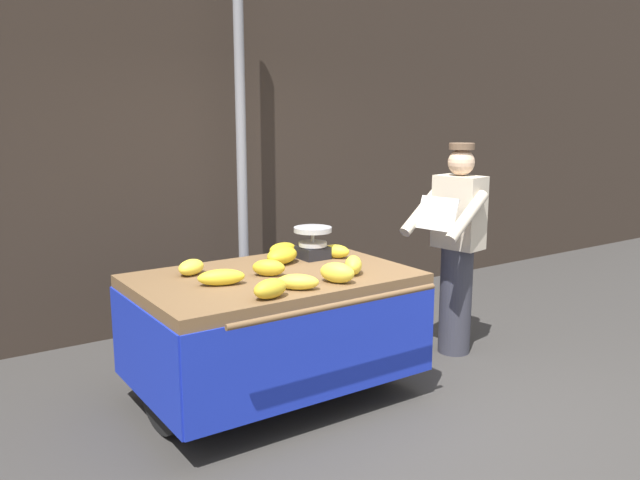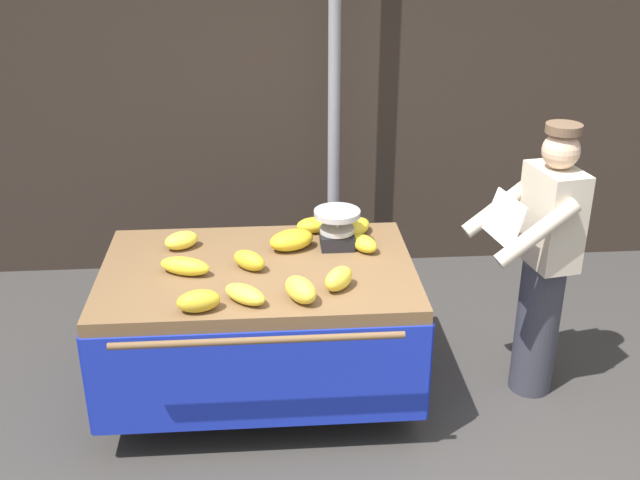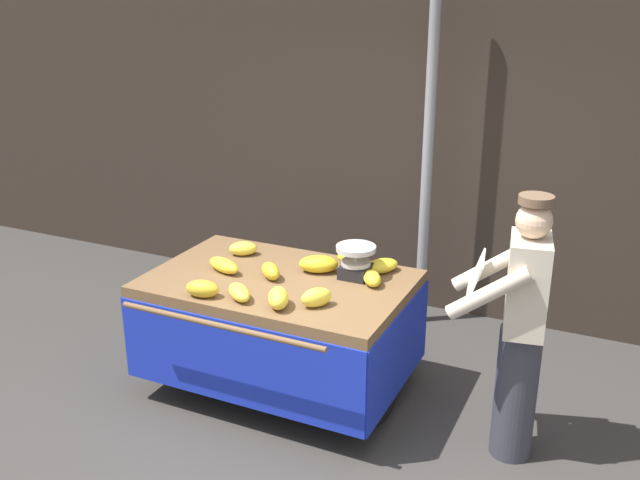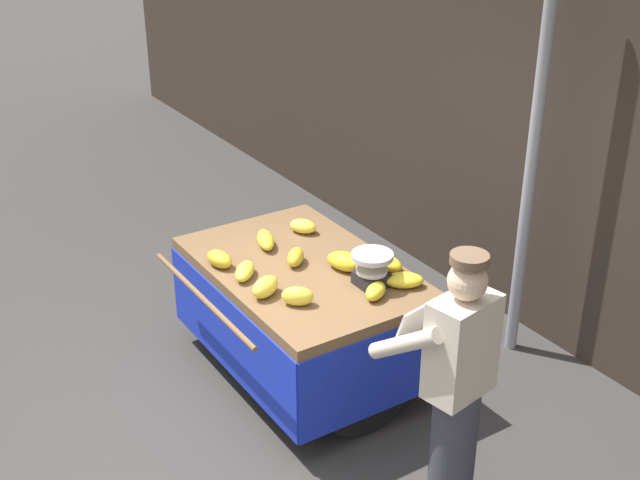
{
  "view_description": "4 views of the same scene",
  "coord_description": "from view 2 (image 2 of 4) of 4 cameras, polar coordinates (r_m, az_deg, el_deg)",
  "views": [
    {
      "loc": [
        -2.64,
        -2.97,
        1.96
      ],
      "look_at": [
        -0.08,
        0.81,
        1.06
      ],
      "focal_mm": 36.65,
      "sensor_mm": 36.0,
      "label": 1
    },
    {
      "loc": [
        -0.47,
        -3.25,
        2.86
      ],
      "look_at": [
        -0.18,
        0.61,
        1.09
      ],
      "focal_mm": 42.88,
      "sensor_mm": 36.0,
      "label": 2
    },
    {
      "loc": [
        1.68,
        -3.32,
        2.83
      ],
      "look_at": [
        -0.2,
        0.69,
        1.23
      ],
      "focal_mm": 39.82,
      "sensor_mm": 36.0,
      "label": 3
    },
    {
      "loc": [
        3.88,
        -1.96,
        3.6
      ],
      "look_at": [
        -0.21,
        0.65,
        1.24
      ],
      "focal_mm": 46.86,
      "sensor_mm": 36.0,
      "label": 4
    }
  ],
  "objects": [
    {
      "name": "banana_bunch_5",
      "position": [
        4.38,
        -5.31,
        -1.52
      ],
      "size": [
        0.24,
        0.23,
        0.11
      ],
      "primitive_type": "ellipsoid",
      "rotation": [
        0.0,
        0.0,
        0.83
      ],
      "color": "gold",
      "rests_on": "banana_cart"
    },
    {
      "name": "banana_bunch_8",
      "position": [
        4.69,
        -10.3,
        -0.03
      ],
      "size": [
        0.25,
        0.22,
        0.1
      ],
      "primitive_type": "ellipsoid",
      "rotation": [
        0.0,
        0.0,
        2.1
      ],
      "color": "yellow",
      "rests_on": "banana_cart"
    },
    {
      "name": "banana_bunch_2",
      "position": [
        4.81,
        2.63,
        0.94
      ],
      "size": [
        0.28,
        0.31,
        0.1
      ],
      "primitive_type": "ellipsoid",
      "rotation": [
        0.0,
        0.0,
        2.56
      ],
      "color": "yellow",
      "rests_on": "banana_cart"
    },
    {
      "name": "ground_plane",
      "position": [
        4.36,
        3.04,
        -16.55
      ],
      "size": [
        60.0,
        60.0,
        0.0
      ],
      "primitive_type": "plane",
      "color": "#383533"
    },
    {
      "name": "vendor_person",
      "position": [
        4.67,
        16.32,
        -1.68
      ],
      "size": [
        0.64,
        0.59,
        1.71
      ],
      "color": "#383842",
      "rests_on": "ground"
    },
    {
      "name": "banana_bunch_3",
      "position": [
        4.84,
        -0.41,
        1.13
      ],
      "size": [
        0.24,
        0.17,
        0.09
      ],
      "primitive_type": "ellipsoid",
      "rotation": [
        0.0,
        0.0,
        1.71
      ],
      "color": "gold",
      "rests_on": "banana_cart"
    },
    {
      "name": "banana_bunch_7",
      "position": [
        4.6,
        -2.13,
        0.0
      ],
      "size": [
        0.32,
        0.27,
        0.12
      ],
      "primitive_type": "ellipsoid",
      "rotation": [
        0.0,
        0.0,
        1.97
      ],
      "color": "gold",
      "rests_on": "banana_cart"
    },
    {
      "name": "banana_bunch_0",
      "position": [
        4.03,
        -5.62,
        -4.06
      ],
      "size": [
        0.27,
        0.26,
        0.1
      ],
      "primitive_type": "ellipsoid",
      "rotation": [
        0.0,
        0.0,
        0.86
      ],
      "color": "yellow",
      "rests_on": "banana_cart"
    },
    {
      "name": "banana_bunch_4",
      "position": [
        4.59,
        3.29,
        -0.26
      ],
      "size": [
        0.21,
        0.23,
        0.1
      ],
      "primitive_type": "ellipsoid",
      "rotation": [
        0.0,
        0.0,
        0.58
      ],
      "color": "yellow",
      "rests_on": "banana_cart"
    },
    {
      "name": "banana_cart",
      "position": [
        4.53,
        -4.57,
        -4.52
      ],
      "size": [
        1.83,
        1.39,
        0.89
      ],
      "color": "brown",
      "rests_on": "ground"
    },
    {
      "name": "back_wall",
      "position": [
        6.04,
        0.2,
        14.9
      ],
      "size": [
        16.0,
        0.24,
        3.7
      ],
      "primitive_type": "cube",
      "color": "#332821",
      "rests_on": "ground"
    },
    {
      "name": "street_pole",
      "position": [
        5.66,
        1.07,
        12.19
      ],
      "size": [
        0.09,
        0.09,
        3.31
      ],
      "primitive_type": "cylinder",
      "color": "gray",
      "rests_on": "ground"
    },
    {
      "name": "weighing_scale",
      "position": [
        4.62,
        1.28,
        0.87
      ],
      "size": [
        0.28,
        0.28,
        0.24
      ],
      "color": "black",
      "rests_on": "banana_cart"
    },
    {
      "name": "banana_bunch_10",
      "position": [
        4.37,
        -10.05,
        -1.93
      ],
      "size": [
        0.32,
        0.21,
        0.1
      ],
      "primitive_type": "ellipsoid",
      "rotation": [
        0.0,
        0.0,
        1.22
      ],
      "color": "yellow",
      "rests_on": "banana_cart"
    },
    {
      "name": "banana_bunch_9",
      "position": [
        3.98,
        -9.05,
        -4.52
      ],
      "size": [
        0.25,
        0.17,
        0.12
      ],
      "primitive_type": "ellipsoid",
      "rotation": [
        0.0,
        0.0,
        1.77
      ],
      "color": "gold",
      "rests_on": "banana_cart"
    },
    {
      "name": "banana_bunch_1",
      "position": [
        4.02,
        -1.46,
        -3.73
      ],
      "size": [
        0.23,
        0.27,
        0.13
      ],
      "primitive_type": "ellipsoid",
      "rotation": [
        0.0,
        0.0,
        0.49
      ],
      "color": "yellow",
      "rests_on": "banana_cart"
    },
    {
      "name": "banana_bunch_6",
      "position": [
        4.14,
        1.41,
        -2.9
      ],
      "size": [
        0.22,
        0.23,
        0.13
      ],
      "primitive_type": "ellipsoid",
      "rotation": [
        0.0,
        0.0,
        2.46
      ],
      "color": "yellow",
      "rests_on": "banana_cart"
    }
  ]
}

